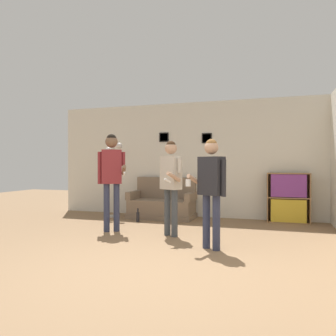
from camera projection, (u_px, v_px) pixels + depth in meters
ground_plane at (144, 269)px, 3.82m from camera, size 20.00×20.00×0.00m
wall_back at (208, 159)px, 7.65m from camera, size 7.58×0.08×2.70m
couch at (162, 205)px, 7.57m from camera, size 1.50×0.80×0.93m
bookshelf at (288, 198)px, 6.91m from camera, size 0.87×0.30×1.05m
floor_lamp at (114, 168)px, 7.68m from camera, size 0.43×0.28×1.74m
person_player_foreground_left at (112, 171)px, 5.99m from camera, size 0.60×0.40×1.78m
person_player_foreground_center at (171, 178)px, 5.60m from camera, size 0.44×0.59×1.63m
person_watcher_holding_cup at (211, 182)px, 4.72m from camera, size 0.57×0.34×1.59m
bottle_on_floor at (138, 217)px, 7.00m from camera, size 0.07×0.07×0.29m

